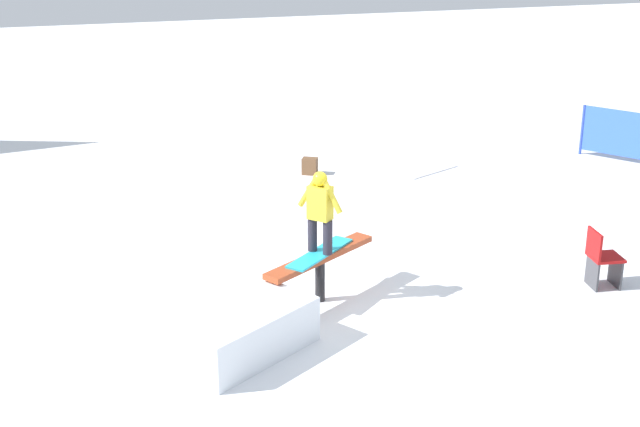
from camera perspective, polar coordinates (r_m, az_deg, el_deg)
name	(u,v)px	position (r m, az deg, el deg)	size (l,w,h in m)	color
ground_plane	(320,300)	(12.65, 0.00, -5.58)	(60.00, 60.00, 0.00)	white
rail_feature	(320,262)	(12.41, 0.00, -3.11)	(1.85, 1.34, 0.71)	black
snow_kicker_ramp	(229,326)	(11.35, -5.87, -7.15)	(1.80, 1.50, 0.60)	white
main_rider_on_rail	(320,215)	(12.16, 0.00, -0.12)	(1.18, 1.09, 1.20)	#23B4CF
loose_snowboard_white	(431,171)	(18.58, 7.11, 2.71)	(1.37, 0.28, 0.02)	white
folding_chair	(602,260)	(13.55, 17.60, -2.87)	(0.50, 0.50, 0.88)	#3F3F44
backpack_on_snow	(310,166)	(18.24, -0.66, 3.05)	(0.30, 0.22, 0.34)	brown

